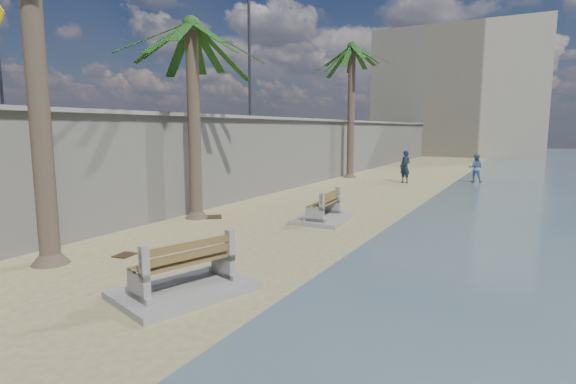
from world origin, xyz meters
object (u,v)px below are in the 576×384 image
at_px(palm_mid, 191,27).
at_px(bench_near, 184,271).
at_px(palm_back, 352,49).
at_px(bench_far, 324,208).
at_px(person_b, 476,167).
at_px(person_a, 405,164).

bearing_deg(palm_mid, bench_near, -51.80).
bearing_deg(palm_back, bench_far, -72.90).
height_order(bench_near, bench_far, bench_near).
bearing_deg(bench_near, person_b, 82.71).
xyz_separation_m(bench_far, palm_mid, (-4.03, -1.70, 5.93)).
xyz_separation_m(bench_far, person_a, (-0.26, 11.87, 0.63)).
relative_size(bench_near, bench_far, 1.17).
xyz_separation_m(bench_near, palm_back, (-4.50, 20.51, 7.42)).
height_order(bench_far, palm_back, palm_back).
distance_m(bench_far, person_b, 14.45).
xyz_separation_m(bench_far, person_b, (3.23, 14.07, 0.49)).
xyz_separation_m(bench_near, bench_far, (-0.48, 7.42, -0.02)).
height_order(person_a, person_b, person_a).
bearing_deg(person_b, bench_near, 79.49).
height_order(palm_mid, palm_back, palm_back).
relative_size(bench_far, palm_mid, 0.33).
distance_m(palm_mid, person_a, 15.05).
relative_size(palm_back, person_a, 4.22).
bearing_deg(person_a, person_b, 58.50).
height_order(palm_back, person_a, palm_back).
xyz_separation_m(palm_mid, palm_back, (0.00, 14.79, 1.51)).
relative_size(bench_near, person_a, 1.34).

